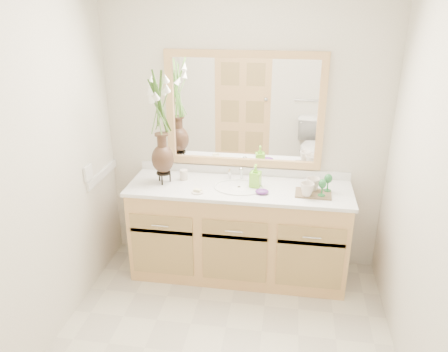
% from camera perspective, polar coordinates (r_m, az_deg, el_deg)
% --- Properties ---
extents(wall_back, '(2.40, 0.02, 2.40)m').
position_cam_1_polar(wall_back, '(3.73, 2.61, 5.56)').
color(wall_back, silver).
rests_on(wall_back, floor).
extents(wall_left, '(0.02, 2.60, 2.40)m').
position_cam_1_polar(wall_left, '(2.96, -24.28, -1.13)').
color(wall_left, silver).
rests_on(wall_left, floor).
extents(wall_right, '(0.02, 2.60, 2.40)m').
position_cam_1_polar(wall_right, '(2.63, 26.14, -4.34)').
color(wall_right, silver).
rests_on(wall_right, floor).
extents(vanity, '(1.80, 0.55, 0.80)m').
position_cam_1_polar(vanity, '(3.79, 1.92, -7.35)').
color(vanity, tan).
rests_on(vanity, floor).
extents(counter, '(1.84, 0.57, 0.03)m').
position_cam_1_polar(counter, '(3.60, 2.00, -1.62)').
color(counter, white).
rests_on(counter, vanity).
extents(sink, '(0.38, 0.34, 0.23)m').
position_cam_1_polar(sink, '(3.60, 1.96, -2.30)').
color(sink, white).
rests_on(sink, counter).
extents(mirror, '(1.32, 0.04, 0.97)m').
position_cam_1_polar(mirror, '(3.66, 2.63, 8.54)').
color(mirror, white).
rests_on(mirror, wall_back).
extents(switch_plate, '(0.02, 0.12, 0.12)m').
position_cam_1_polar(switch_plate, '(3.64, -17.33, 0.41)').
color(switch_plate, white).
rests_on(switch_plate, wall_left).
extents(flower_vase, '(0.22, 0.22, 0.89)m').
position_cam_1_polar(flower_vase, '(3.52, -8.35, 8.22)').
color(flower_vase, black).
rests_on(flower_vase, counter).
extents(tumbler, '(0.07, 0.07, 0.09)m').
position_cam_1_polar(tumbler, '(3.73, -5.28, 0.16)').
color(tumbler, beige).
rests_on(tumbler, counter).
extents(soap_dish, '(0.10, 0.10, 0.03)m').
position_cam_1_polar(soap_dish, '(3.49, -3.49, -2.04)').
color(soap_dish, beige).
rests_on(soap_dish, counter).
extents(soap_bottle, '(0.09, 0.09, 0.17)m').
position_cam_1_polar(soap_bottle, '(3.58, 4.13, -0.10)').
color(soap_bottle, '#7BD231').
rests_on(soap_bottle, counter).
extents(purple_dish, '(0.11, 0.09, 0.04)m').
position_cam_1_polar(purple_dish, '(3.47, 4.98, -2.03)').
color(purple_dish, '#60297D').
rests_on(purple_dish, counter).
extents(tray, '(0.29, 0.20, 0.01)m').
position_cam_1_polar(tray, '(3.52, 11.57, -2.26)').
color(tray, brown).
rests_on(tray, counter).
extents(mug_left, '(0.11, 0.10, 0.11)m').
position_cam_1_polar(mug_left, '(3.45, 10.80, -1.65)').
color(mug_left, beige).
rests_on(mug_left, tray).
extents(mug_right, '(0.15, 0.15, 0.11)m').
position_cam_1_polar(mug_right, '(3.55, 11.54, -1.00)').
color(mug_right, beige).
rests_on(mug_right, tray).
extents(goblet_front, '(0.06, 0.06, 0.14)m').
position_cam_1_polar(goblet_front, '(3.45, 12.73, -1.12)').
color(goblet_front, '#236931').
rests_on(goblet_front, tray).
extents(goblet_back, '(0.06, 0.06, 0.14)m').
position_cam_1_polar(goblet_back, '(3.55, 13.45, -0.45)').
color(goblet_back, '#236931').
rests_on(goblet_back, tray).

